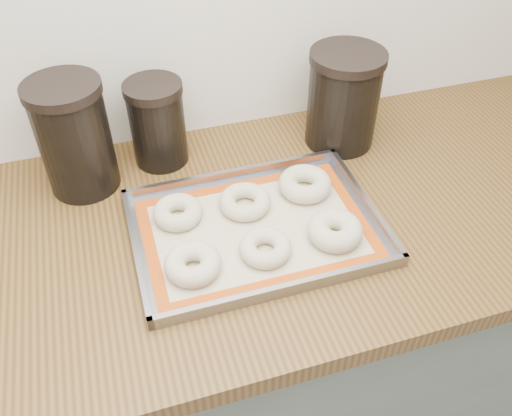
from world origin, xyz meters
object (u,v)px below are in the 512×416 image
object	(u,v)px
baking_tray	(256,229)
canister_left	(74,137)
bagel_back_mid	(245,202)
bagel_back_right	(305,184)
bagel_front_left	(193,264)
bagel_back_left	(178,212)
bagel_front_right	(335,230)
canister_right	(343,99)
bagel_front_mid	(265,248)
canister_mid	(157,123)

from	to	relation	value
baking_tray	canister_left	bearing A→B (deg)	140.99
baking_tray	bagel_back_mid	bearing A→B (deg)	92.52
baking_tray	bagel_back_right	size ratio (longest dim) A/B	4.30
bagel_front_left	bagel_back_left	xyz separation A→B (m)	(0.00, 0.14, -0.00)
bagel_back_mid	bagel_back_right	xyz separation A→B (m)	(0.13, 0.01, 0.00)
baking_tray	bagel_front_right	xyz separation A→B (m)	(0.13, -0.06, 0.02)
bagel_back_right	canister_left	world-z (taller)	canister_left
bagel_front_left	canister_right	distance (m)	0.51
baking_tray	canister_left	world-z (taller)	canister_left
bagel_front_mid	canister_left	bearing A→B (deg)	133.95
bagel_front_right	canister_left	size ratio (longest dim) A/B	0.44
bagel_front_left	bagel_front_right	xyz separation A→B (m)	(0.27, 0.00, 0.00)
bagel_back_mid	canister_mid	world-z (taller)	canister_mid
baking_tray	bagel_back_mid	world-z (taller)	bagel_back_mid
bagel_front_right	canister_left	world-z (taller)	canister_left
bagel_front_mid	bagel_back_right	xyz separation A→B (m)	(0.13, 0.14, 0.00)
baking_tray	bagel_back_mid	xyz separation A→B (m)	(-0.00, 0.06, 0.01)
bagel_front_left	bagel_front_mid	world-z (taller)	bagel_front_left
baking_tray	bagel_front_mid	world-z (taller)	bagel_front_mid
bagel_front_left	canister_mid	xyz separation A→B (m)	(0.01, 0.34, 0.07)
bagel_back_right	canister_right	distance (m)	0.22
bagel_front_right	canister_mid	distance (m)	0.44
bagel_front_mid	bagel_back_left	distance (m)	0.19
bagel_front_left	bagel_back_mid	distance (m)	0.19
bagel_back_right	bagel_back_mid	bearing A→B (deg)	-174.44
bagel_back_left	bagel_back_mid	size ratio (longest dim) A/B	0.94
bagel_back_mid	canister_left	distance (m)	0.35
baking_tray	bagel_front_right	distance (m)	0.15
baking_tray	bagel_front_left	xyz separation A→B (m)	(-0.14, -0.07, 0.02)
canister_left	canister_mid	xyz separation A→B (m)	(0.17, 0.04, -0.02)
canister_left	canister_right	bearing A→B (deg)	-1.24
bagel_back_left	canister_right	world-z (taller)	canister_right
bagel_back_mid	bagel_front_left	bearing A→B (deg)	-135.39
canister_mid	canister_right	bearing A→B (deg)	-7.13
bagel_front_mid	canister_right	bearing A→B (deg)	47.04
bagel_back_left	canister_right	size ratio (longest dim) A/B	0.44
bagel_front_mid	bagel_back_right	distance (m)	0.19
canister_mid	canister_left	bearing A→B (deg)	-167.23
bagel_front_mid	canister_right	distance (m)	0.41
bagel_front_right	bagel_back_right	world-z (taller)	bagel_front_right
bagel_back_mid	bagel_back_right	world-z (taller)	bagel_back_right
bagel_front_left	canister_mid	bearing A→B (deg)	89.11
bagel_back_right	canister_mid	world-z (taller)	canister_mid
canister_left	bagel_front_right	bearing A→B (deg)	-35.43
baking_tray	canister_mid	size ratio (longest dim) A/B	2.49
baking_tray	canister_right	world-z (taller)	canister_right
canister_right	bagel_back_mid	bearing A→B (deg)	-149.10
bagel_front_mid	canister_mid	bearing A→B (deg)	110.41
bagel_front_right	canister_left	distance (m)	0.53
canister_right	bagel_front_left	bearing A→B (deg)	-144.04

